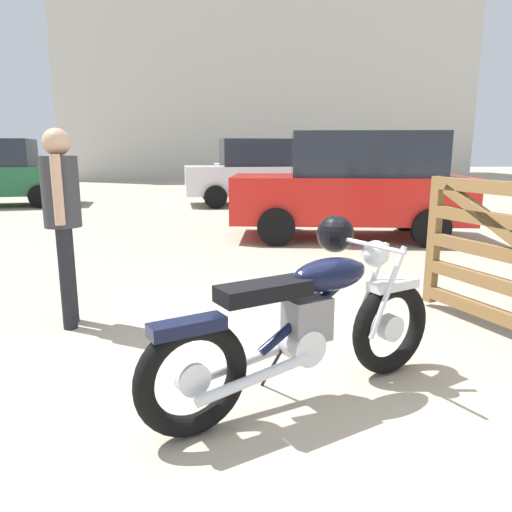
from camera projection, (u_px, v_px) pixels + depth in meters
ground_plane at (311, 383)px, 3.17m from camera, size 80.00×80.00×0.00m
vintage_motorcycle at (309, 320)px, 2.91m from camera, size 1.92×1.10×1.07m
bystander at (62, 208)px, 4.02m from camera, size 0.30×0.45×1.66m
silver_sedan_mid at (353, 184)px, 8.28m from camera, size 4.10×2.25×1.78m
dark_sedan_left at (379, 167)px, 16.88m from camera, size 4.14×2.38×1.78m
pale_sedan_back at (259, 171)px, 13.46m from camera, size 4.00×2.03×1.78m
red_hatchback_near at (274, 169)px, 17.08m from camera, size 4.22×1.95×1.67m
industrial_building at (263, 81)px, 28.32m from camera, size 21.86×10.30×10.83m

